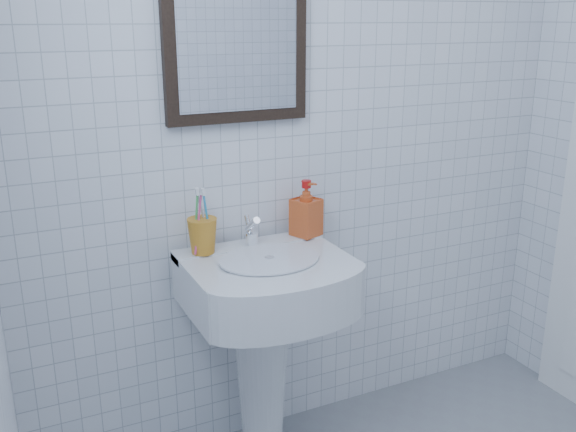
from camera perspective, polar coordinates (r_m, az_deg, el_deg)
wall_back at (r=2.35m, az=1.93°, el=9.13°), size 2.20×0.02×2.50m
washbasin at (r=2.26m, az=-2.17°, el=-9.76°), size 0.54×0.39×0.83m
faucet at (r=2.22m, az=-3.29°, el=-1.52°), size 0.05×0.10×0.12m
toothbrush_cup at (r=2.17m, az=-7.61°, el=-1.76°), size 0.13×0.13×0.12m
soap_dispenser at (r=2.31m, az=1.63°, el=0.68°), size 0.12×0.12×0.20m
wall_mirror at (r=2.19m, az=-4.63°, el=16.36°), size 0.50×0.04×0.62m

